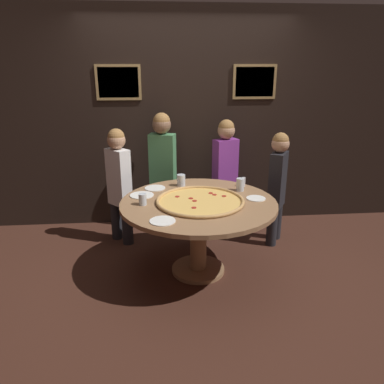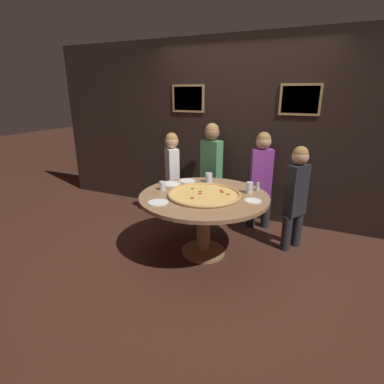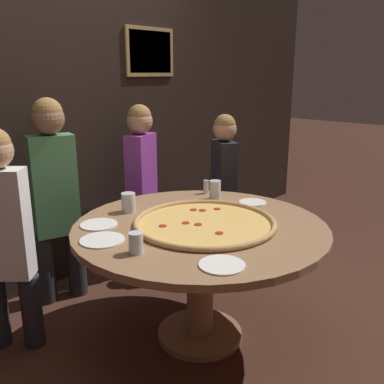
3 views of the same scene
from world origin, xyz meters
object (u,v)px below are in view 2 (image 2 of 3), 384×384
object	(u,v)px
drink_cup_far_right	(249,188)
diner_centre_back	(296,193)
giant_pizza	(204,194)
white_plate_far_back	(253,201)
white_plate_beside_cup	(158,202)
white_plate_near_front	(187,181)
diner_side_left	(211,166)
drink_cup_beside_pizza	(209,178)
drink_cup_far_left	(162,186)
diner_far_right	(261,175)
diner_side_right	(172,172)
dining_table	(204,207)
white_plate_left_side	(171,184)
condiment_shaker	(258,186)

from	to	relation	value
drink_cup_far_right	diner_centre_back	distance (m)	0.59
giant_pizza	white_plate_far_back	bearing A→B (deg)	4.83
white_plate_far_back	white_plate_beside_cup	distance (m)	1.00
white_plate_near_front	diner_side_left	xyz separation A→B (m)	(0.09, 0.64, 0.07)
drink_cup_beside_pizza	white_plate_far_back	distance (m)	0.83
drink_cup_far_right	white_plate_far_back	distance (m)	0.27
drink_cup_far_left	white_plate_near_front	xyz separation A→B (m)	(0.11, 0.46, -0.05)
drink_cup_beside_pizza	white_plate_far_back	world-z (taller)	drink_cup_beside_pizza
white_plate_near_front	diner_centre_back	distance (m)	1.35
white_plate_far_back	diner_far_right	xyz separation A→B (m)	(-0.12, 0.99, 0.02)
drink_cup_far_left	white_plate_near_front	world-z (taller)	drink_cup_far_left
diner_centre_back	drink_cup_far_right	bearing A→B (deg)	-25.49
white_plate_near_front	diner_centre_back	world-z (taller)	diner_centre_back
white_plate_beside_cup	diner_far_right	bearing A→B (deg)	62.12
diner_side_right	diner_side_left	xyz separation A→B (m)	(0.49, 0.30, 0.07)
dining_table	diner_side_right	bearing A→B (deg)	137.02
drink_cup_far_left	white_plate_beside_cup	world-z (taller)	drink_cup_far_left
diner_far_right	white_plate_beside_cup	bearing A→B (deg)	39.32
white_plate_left_side	diner_centre_back	bearing A→B (deg)	14.14
condiment_shaker	diner_centre_back	xyz separation A→B (m)	(0.42, 0.17, -0.07)
dining_table	drink_cup_far_right	bearing A→B (deg)	30.70
diner_side_right	dining_table	bearing A→B (deg)	-175.96
condiment_shaker	diner_centre_back	size ratio (longest dim) A/B	0.08
dining_table	giant_pizza	world-z (taller)	giant_pizza
giant_pizza	white_plate_near_front	bearing A→B (deg)	133.59
drink_cup_far_right	diner_far_right	size ratio (longest dim) A/B	0.10
drink_cup_far_left	diner_centre_back	size ratio (longest dim) A/B	0.08
giant_pizza	condiment_shaker	bearing A→B (deg)	40.47
drink_cup_far_right	white_plate_near_front	distance (m)	0.87
giant_pizza	drink_cup_far_left	xyz separation A→B (m)	(-0.53, -0.02, 0.04)
dining_table	diner_far_right	distance (m)	1.11
white_plate_left_side	condiment_shaker	size ratio (longest dim) A/B	2.40
condiment_shaker	diner_far_right	size ratio (longest dim) A/B	0.07
white_plate_near_front	condiment_shaker	xyz separation A→B (m)	(0.92, -0.01, 0.05)
white_plate_near_front	diner_far_right	size ratio (longest dim) A/B	0.16
diner_side_left	drink_cup_far_left	bearing A→B (deg)	96.50
white_plate_near_front	diner_side_right	distance (m)	0.52
diner_side_right	diner_side_left	distance (m)	0.58
diner_far_right	diner_centre_back	world-z (taller)	diner_far_right
dining_table	diner_side_left	xyz separation A→B (m)	(-0.32, 1.05, 0.22)
diner_side_right	diner_centre_back	distance (m)	1.75
diner_side_right	diner_centre_back	xyz separation A→B (m)	(1.74, -0.17, -0.02)
dining_table	drink_cup_far_left	distance (m)	0.55
dining_table	white_plate_left_side	distance (m)	0.59
dining_table	white_plate_left_side	xyz separation A→B (m)	(-0.53, 0.21, 0.15)
white_plate_near_front	diner_side_left	distance (m)	0.65
drink_cup_far_left	diner_centre_back	xyz separation A→B (m)	(1.45, 0.62, -0.07)
drink_cup_far_right	diner_centre_back	world-z (taller)	diner_centre_back
white_plate_beside_cup	diner_side_right	distance (m)	1.28
diner_side_left	white_plate_far_back	bearing A→B (deg)	146.81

